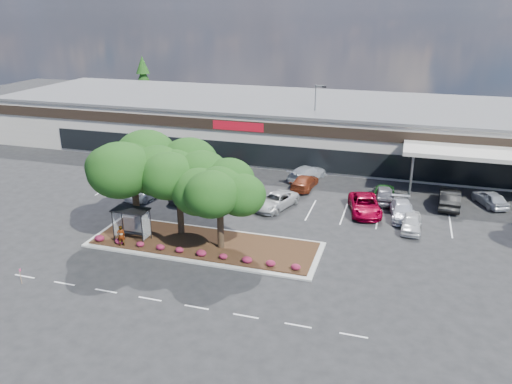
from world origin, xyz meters
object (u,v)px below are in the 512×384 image
(survey_stake, at_px, (20,274))
(car_1, at_px, (147,190))
(light_pole, at_px, (315,129))
(car_0, at_px, (138,174))

(survey_stake, relative_size, car_1, 0.21)
(light_pole, bearing_deg, survey_stake, -112.32)
(light_pole, height_order, car_0, light_pole)
(survey_stake, relative_size, car_0, 0.22)
(car_0, bearing_deg, car_1, -26.48)
(car_0, xyz_separation_m, car_1, (3.07, -3.68, -0.12))
(light_pole, xyz_separation_m, car_1, (-13.36, -15.83, -3.32))
(light_pole, relative_size, car_0, 1.83)
(survey_stake, bearing_deg, car_0, 98.12)
(survey_stake, height_order, car_0, car_0)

